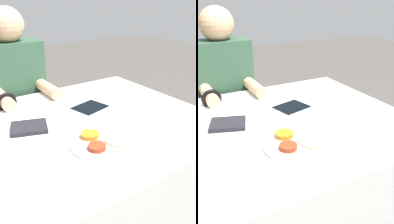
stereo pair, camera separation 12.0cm
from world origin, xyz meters
The scene contains 5 objects.
dining_table centered at (0.00, 0.00, 0.37)m, with size 1.16×1.01×0.75m.
thali_tray centered at (-0.04, -0.22, 0.76)m, with size 0.32×0.32×0.03m.
red_notebook centered at (-0.26, 0.07, 0.76)m, with size 0.19×0.17×0.02m.
tablet_device centered at (0.09, 0.11, 0.75)m, with size 0.22×0.20×0.01m.
person_diner centered at (-0.14, 0.64, 0.60)m, with size 0.37×0.45×1.25m.
Camera 2 is at (-0.50, -1.02, 1.30)m, focal length 42.00 mm.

